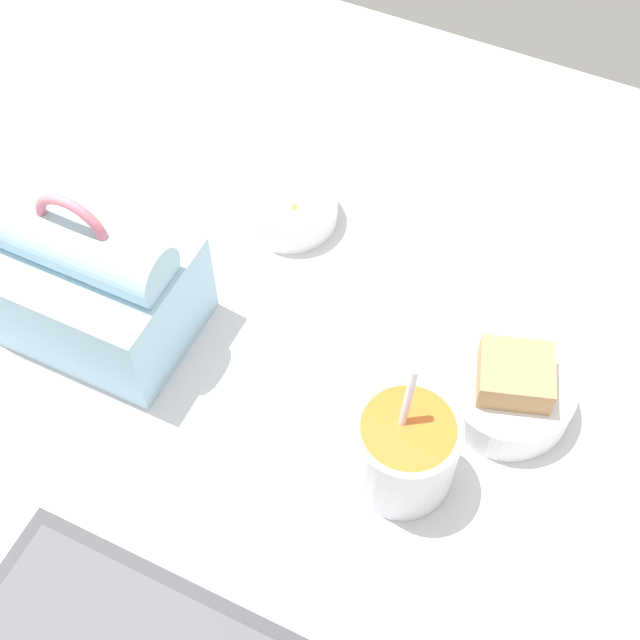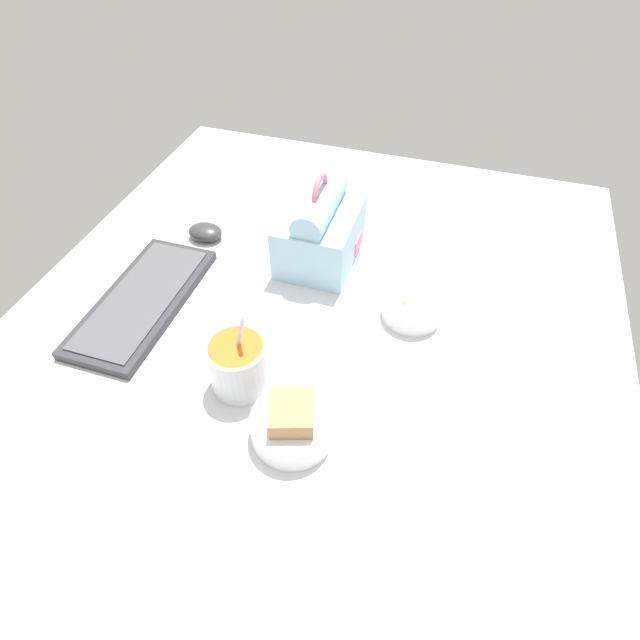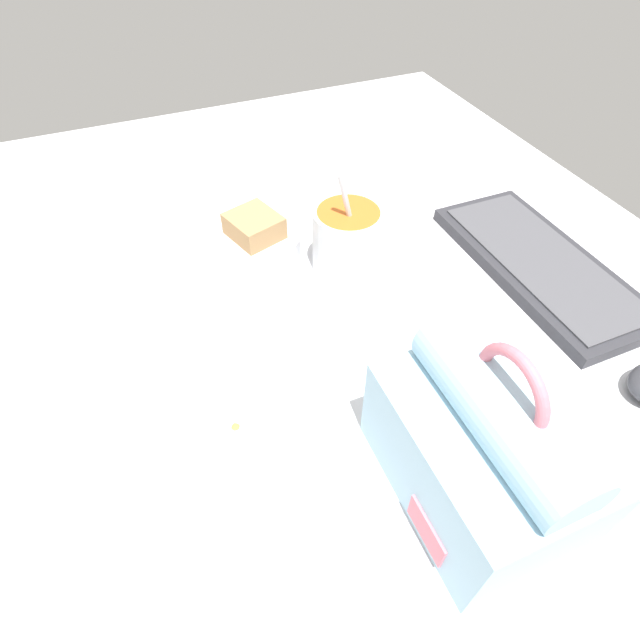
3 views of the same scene
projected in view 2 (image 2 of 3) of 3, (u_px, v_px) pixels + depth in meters
The scene contains 7 objects.
desk_surface at pixel (303, 350), 87.52cm from camera, with size 140.00×110.00×2.00cm.
keyboard at pixel (143, 301), 93.14cm from camera, with size 32.83×14.53×2.10cm.
lunch_bag at pixel (320, 230), 98.27cm from camera, with size 18.94×14.43×19.16cm.
soup_cup at pixel (239, 364), 77.87cm from camera, with size 9.48×9.48×15.46cm.
bento_bowl_sandwich at pixel (292, 424), 72.91cm from camera, with size 12.41×12.41×7.39cm.
bento_bowl_snacks at pixel (412, 308), 90.31cm from camera, with size 10.75×10.75×4.81cm.
computer_mouse at pixel (205, 232), 106.73cm from camera, with size 5.75×7.39×3.15cm.
Camera 2 is at (-52.75, -19.69, 68.28)cm, focal length 28.00 mm.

